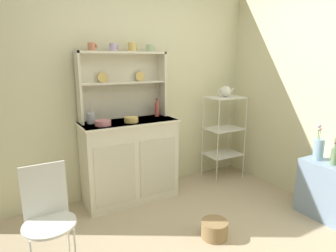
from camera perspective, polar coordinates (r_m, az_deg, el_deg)
wall_back at (r=3.34m, az=-7.81°, el=7.63°), size 3.84×0.05×2.50m
hutch_cabinet at (r=3.24m, az=-7.62°, el=-6.74°), size 1.05×0.45×0.92m
hutch_shelf_unit at (r=3.21m, az=-9.22°, el=9.00°), size 0.98×0.18×0.74m
bakers_rack at (r=3.82m, az=11.17°, el=-0.13°), size 0.47×0.34×1.10m
side_shelf_blue at (r=3.33m, az=28.96°, el=-11.17°), size 0.28×0.48×0.57m
wire_chair at (r=2.26m, az=-23.01°, el=-15.59°), size 0.36×0.36×0.85m
floor_basket at (r=2.75m, az=9.31°, el=-19.73°), size 0.24×0.24×0.16m
cup_terracotta_0 at (r=3.06m, az=-15.06°, el=15.10°), size 0.09×0.08×0.08m
cup_lilac_1 at (r=3.13m, az=-10.93°, el=15.24°), size 0.09×0.08×0.08m
cup_gold_2 at (r=3.21m, az=-7.21°, el=15.44°), size 0.10×0.08×0.09m
cup_sage_3 at (r=3.29m, az=-3.65°, el=15.30°), size 0.09×0.08×0.08m
bowl_mixing_large at (r=2.94m, az=-12.91°, el=0.62°), size 0.16×0.16×0.05m
bowl_floral_medium at (r=3.04m, az=-7.37°, el=1.25°), size 0.15×0.15×0.06m
jam_bottle at (r=3.33m, az=-2.25°, el=3.45°), size 0.05×0.05×0.21m
utensil_jar at (r=3.06m, az=-15.23°, el=1.56°), size 0.08×0.08×0.25m
porcelain_teapot at (r=3.74m, az=11.47°, el=6.83°), size 0.23×0.14×0.16m
flower_vase at (r=3.25m, az=27.95°, el=-3.97°), size 0.10×0.10×0.37m
oil_bottle at (r=3.18m, az=30.44°, el=-5.21°), size 0.06×0.06×0.22m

